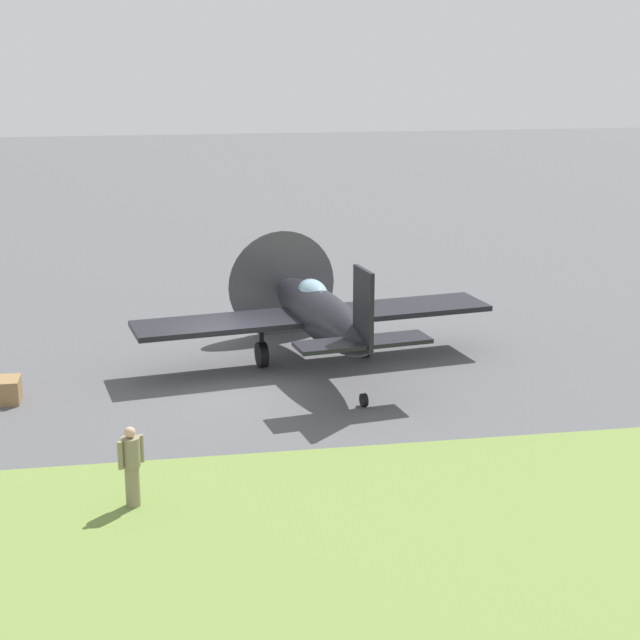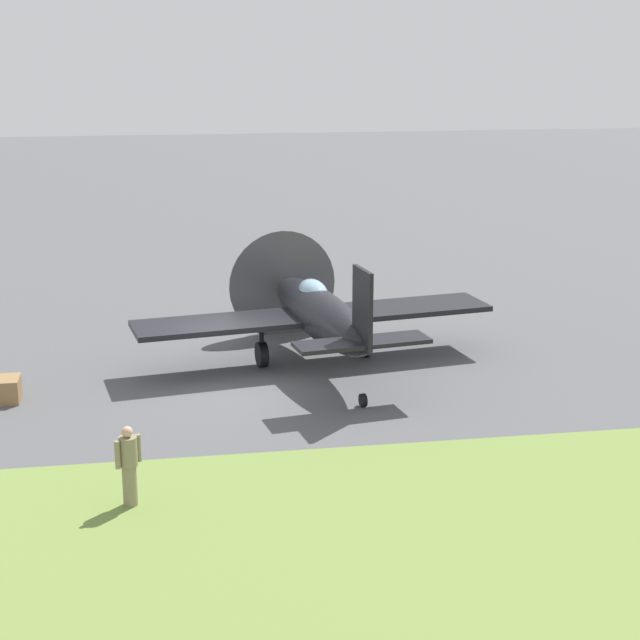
% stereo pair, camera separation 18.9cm
% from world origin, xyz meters
% --- Properties ---
extents(ground_plane, '(160.00, 160.00, 0.00)m').
position_xyz_m(ground_plane, '(0.00, 0.00, 0.00)').
color(ground_plane, '#515154').
extents(grass_verge, '(120.00, 11.00, 0.01)m').
position_xyz_m(grass_verge, '(0.00, -10.67, 0.00)').
color(grass_verge, olive).
rests_on(grass_verge, ground).
extents(airplane_lead, '(10.86, 8.64, 3.84)m').
position_xyz_m(airplane_lead, '(2.73, 1.17, 1.61)').
color(airplane_lead, black).
rests_on(airplane_lead, ground).
extents(ground_crew_chief, '(0.53, 0.42, 1.73)m').
position_xyz_m(ground_crew_chief, '(-2.63, -7.49, 0.91)').
color(ground_crew_chief, '#847A5B').
rests_on(ground_crew_chief, ground).
extents(supply_crate, '(0.90, 0.90, 0.64)m').
position_xyz_m(supply_crate, '(-6.05, -0.52, 0.32)').
color(supply_crate, olive).
rests_on(supply_crate, ground).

